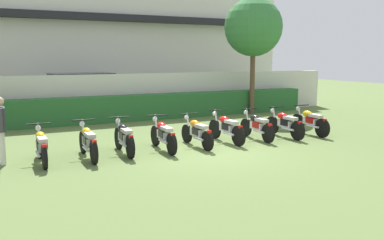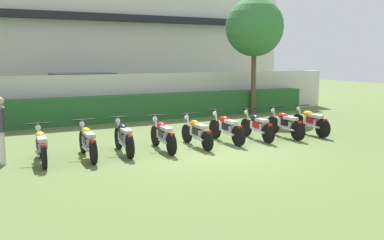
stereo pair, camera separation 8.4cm
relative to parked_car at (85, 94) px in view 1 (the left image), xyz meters
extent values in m
plane|color=#566B38|center=(1.42, -9.45, -0.94)|extent=(60.00, 60.00, 0.00)
cube|color=silver|center=(1.42, 5.30, 3.28)|extent=(22.03, 6.00, 8.44)
cube|color=black|center=(1.42, 2.05, 3.71)|extent=(18.50, 0.50, 0.36)
cube|color=silver|center=(1.42, -2.29, 0.02)|extent=(20.93, 0.30, 1.91)
cube|color=#28602D|center=(1.42, -2.99, -0.41)|extent=(16.74, 0.70, 1.06)
cube|color=#9EA3A8|center=(0.05, 0.01, -0.20)|extent=(4.67, 2.33, 1.00)
cube|color=#2D333D|center=(-0.15, -0.02, 0.63)|extent=(2.87, 1.99, 0.65)
cylinder|color=black|center=(1.52, 1.10, -0.60)|extent=(0.70, 0.29, 0.68)
cylinder|color=black|center=(1.72, -0.74, -0.60)|extent=(0.70, 0.29, 0.68)
cylinder|color=black|center=(-1.62, 0.75, -0.60)|extent=(0.70, 0.29, 0.68)
cylinder|color=black|center=(-1.41, -1.09, -0.60)|extent=(0.70, 0.29, 0.68)
cylinder|color=brown|center=(6.92, -3.50, 0.58)|extent=(0.22, 0.22, 3.04)
sphere|color=#387A3D|center=(6.92, -3.50, 3.02)|extent=(2.63, 2.63, 2.63)
cylinder|color=black|center=(-2.93, -8.14, -0.64)|extent=(0.10, 0.59, 0.58)
cylinder|color=black|center=(-2.94, -9.35, -0.64)|extent=(0.10, 0.59, 0.58)
cube|color=silver|center=(-2.94, -8.80, -0.49)|extent=(0.21, 0.60, 0.22)
ellipsoid|color=yellow|center=(-2.94, -8.63, -0.26)|extent=(0.22, 0.44, 0.22)
cube|color=#B2ADA3|center=(-2.94, -9.03, -0.28)|extent=(0.21, 0.52, 0.10)
cube|color=red|center=(-2.94, -9.45, -0.36)|extent=(0.10, 0.08, 0.08)
cylinder|color=silver|center=(-2.93, -8.23, -0.32)|extent=(0.05, 0.23, 0.65)
cylinder|color=black|center=(-2.93, -8.32, 0.00)|extent=(0.60, 0.04, 0.04)
sphere|color=silver|center=(-2.93, -8.12, -0.14)|extent=(0.14, 0.14, 0.14)
cylinder|color=silver|center=(-3.06, -9.05, -0.62)|extent=(0.08, 0.55, 0.07)
cube|color=black|center=(-2.94, -8.85, -0.44)|extent=(0.24, 0.36, 0.20)
cylinder|color=black|center=(-1.79, -8.07, -0.63)|extent=(0.09, 0.61, 0.61)
cylinder|color=black|center=(-1.80, -9.41, -0.63)|extent=(0.09, 0.61, 0.61)
cube|color=silver|center=(-1.79, -8.79, -0.48)|extent=(0.20, 0.60, 0.22)
ellipsoid|color=yellow|center=(-1.79, -8.62, -0.25)|extent=(0.22, 0.44, 0.22)
cube|color=#B2ADA3|center=(-1.79, -9.02, -0.27)|extent=(0.20, 0.52, 0.10)
cube|color=red|center=(-1.80, -9.51, -0.35)|extent=(0.10, 0.08, 0.08)
cylinder|color=silver|center=(-1.79, -8.16, -0.31)|extent=(0.05, 0.23, 0.65)
cylinder|color=black|center=(-1.79, -8.25, 0.01)|extent=(0.60, 0.04, 0.04)
sphere|color=silver|center=(-1.79, -8.05, -0.13)|extent=(0.14, 0.14, 0.14)
cylinder|color=silver|center=(-1.91, -9.04, -0.61)|extent=(0.07, 0.55, 0.07)
cube|color=black|center=(-1.79, -8.84, -0.43)|extent=(0.24, 0.36, 0.20)
cylinder|color=black|center=(-0.77, -8.03, -0.62)|extent=(0.11, 0.63, 0.63)
cylinder|color=black|center=(-0.81, -9.25, -0.62)|extent=(0.11, 0.63, 0.63)
cube|color=silver|center=(-0.79, -8.69, -0.47)|extent=(0.22, 0.61, 0.22)
ellipsoid|color=black|center=(-0.79, -8.52, -0.24)|extent=(0.24, 0.45, 0.22)
cube|color=#B2ADA3|center=(-0.80, -8.92, -0.26)|extent=(0.22, 0.53, 0.10)
cube|color=red|center=(-0.82, -9.35, -0.34)|extent=(0.10, 0.08, 0.08)
cylinder|color=silver|center=(-0.77, -8.12, -0.30)|extent=(0.06, 0.23, 0.65)
cylinder|color=black|center=(-0.78, -8.21, 0.02)|extent=(0.60, 0.06, 0.04)
sphere|color=silver|center=(-0.77, -8.01, -0.12)|extent=(0.14, 0.14, 0.14)
cylinder|color=silver|center=(-0.92, -8.94, -0.60)|extent=(0.09, 0.55, 0.07)
cube|color=black|center=(-0.79, -8.74, -0.42)|extent=(0.25, 0.37, 0.20)
cylinder|color=black|center=(0.34, -8.07, -0.63)|extent=(0.11, 0.61, 0.60)
cylinder|color=black|center=(0.30, -9.39, -0.63)|extent=(0.11, 0.61, 0.60)
cube|color=silver|center=(0.32, -8.78, -0.48)|extent=(0.22, 0.61, 0.22)
ellipsoid|color=red|center=(0.33, -8.61, -0.25)|extent=(0.23, 0.45, 0.22)
cube|color=beige|center=(0.31, -9.01, -0.27)|extent=(0.22, 0.53, 0.10)
cube|color=red|center=(0.30, -9.49, -0.35)|extent=(0.10, 0.08, 0.08)
cylinder|color=silver|center=(0.34, -8.16, -0.31)|extent=(0.06, 0.23, 0.65)
cylinder|color=black|center=(0.34, -8.25, 0.01)|extent=(0.60, 0.05, 0.04)
sphere|color=silver|center=(0.34, -8.05, -0.13)|extent=(0.14, 0.14, 0.14)
cylinder|color=silver|center=(0.19, -9.03, -0.61)|extent=(0.09, 0.55, 0.07)
cube|color=black|center=(0.32, -8.83, -0.43)|extent=(0.25, 0.37, 0.20)
cylinder|color=black|center=(1.38, -8.07, -0.65)|extent=(0.10, 0.57, 0.57)
cylinder|color=black|center=(1.41, -9.36, -0.65)|extent=(0.10, 0.57, 0.57)
cube|color=silver|center=(1.40, -8.77, -0.50)|extent=(0.21, 0.60, 0.22)
ellipsoid|color=orange|center=(1.40, -8.60, -0.27)|extent=(0.23, 0.44, 0.22)
cube|color=#B2ADA3|center=(1.40, -9.00, -0.29)|extent=(0.21, 0.52, 0.10)
cube|color=red|center=(1.42, -9.46, -0.37)|extent=(0.10, 0.08, 0.08)
cylinder|color=silver|center=(1.39, -8.16, -0.33)|extent=(0.05, 0.23, 0.65)
cylinder|color=black|center=(1.39, -8.25, -0.01)|extent=(0.60, 0.05, 0.04)
sphere|color=silver|center=(1.38, -8.05, -0.15)|extent=(0.14, 0.14, 0.14)
cylinder|color=silver|center=(1.29, -9.02, -0.63)|extent=(0.08, 0.55, 0.07)
cube|color=black|center=(1.40, -8.82, -0.45)|extent=(0.25, 0.37, 0.20)
cylinder|color=black|center=(2.48, -7.89, -0.63)|extent=(0.11, 0.62, 0.62)
cylinder|color=black|center=(2.52, -9.23, -0.63)|extent=(0.11, 0.62, 0.62)
cube|color=silver|center=(2.50, -8.61, -0.48)|extent=(0.22, 0.61, 0.22)
ellipsoid|color=red|center=(2.50, -8.44, -0.25)|extent=(0.23, 0.45, 0.22)
cube|color=beige|center=(2.51, -8.84, -0.27)|extent=(0.22, 0.53, 0.10)
cube|color=red|center=(2.53, -9.33, -0.35)|extent=(0.10, 0.08, 0.08)
cylinder|color=silver|center=(2.48, -7.98, -0.31)|extent=(0.06, 0.23, 0.65)
cylinder|color=black|center=(2.49, -8.07, 0.01)|extent=(0.60, 0.06, 0.04)
sphere|color=silver|center=(2.48, -7.87, -0.13)|extent=(0.14, 0.14, 0.14)
cylinder|color=silver|center=(2.39, -8.86, -0.61)|extent=(0.09, 0.55, 0.07)
cube|color=black|center=(2.51, -8.66, -0.43)|extent=(0.25, 0.37, 0.20)
cylinder|color=black|center=(3.63, -7.96, -0.64)|extent=(0.11, 0.59, 0.59)
cylinder|color=black|center=(3.59, -9.24, -0.64)|extent=(0.11, 0.59, 0.59)
cube|color=silver|center=(3.61, -8.65, -0.49)|extent=(0.22, 0.61, 0.22)
ellipsoid|color=black|center=(3.62, -8.48, -0.26)|extent=(0.23, 0.45, 0.22)
cube|color=#B2ADA3|center=(3.60, -8.88, -0.28)|extent=(0.22, 0.53, 0.10)
cube|color=red|center=(3.59, -9.34, -0.36)|extent=(0.10, 0.08, 0.08)
cylinder|color=silver|center=(3.63, -8.05, -0.32)|extent=(0.06, 0.23, 0.65)
cylinder|color=black|center=(3.63, -8.14, 0.00)|extent=(0.60, 0.06, 0.04)
sphere|color=silver|center=(3.64, -7.94, -0.14)|extent=(0.14, 0.14, 0.14)
cylinder|color=silver|center=(3.48, -8.90, -0.62)|extent=(0.09, 0.55, 0.07)
cube|color=#A51414|center=(3.61, -8.70, -0.44)|extent=(0.25, 0.37, 0.20)
cylinder|color=black|center=(4.65, -8.06, -0.63)|extent=(0.10, 0.61, 0.61)
cylinder|color=black|center=(4.67, -9.33, -0.63)|extent=(0.10, 0.61, 0.61)
cube|color=silver|center=(4.66, -8.74, -0.48)|extent=(0.21, 0.60, 0.22)
ellipsoid|color=red|center=(4.66, -8.57, -0.25)|extent=(0.22, 0.44, 0.22)
cube|color=beige|center=(4.66, -8.97, -0.27)|extent=(0.21, 0.52, 0.10)
cube|color=red|center=(4.67, -9.43, -0.35)|extent=(0.10, 0.08, 0.08)
cylinder|color=silver|center=(4.66, -8.15, -0.31)|extent=(0.05, 0.23, 0.65)
cylinder|color=black|center=(4.66, -8.24, 0.01)|extent=(0.60, 0.04, 0.04)
sphere|color=silver|center=(4.65, -8.04, -0.13)|extent=(0.14, 0.14, 0.14)
cylinder|color=silver|center=(4.54, -9.00, -0.61)|extent=(0.08, 0.55, 0.07)
cube|color=black|center=(4.66, -8.79, -0.43)|extent=(0.24, 0.36, 0.20)
cylinder|color=black|center=(5.74, -8.09, -0.62)|extent=(0.11, 0.63, 0.63)
cylinder|color=black|center=(5.70, -9.33, -0.62)|extent=(0.11, 0.63, 0.63)
cube|color=silver|center=(5.72, -8.76, -0.47)|extent=(0.22, 0.61, 0.22)
ellipsoid|color=yellow|center=(5.72, -8.59, -0.24)|extent=(0.23, 0.45, 0.22)
cube|color=beige|center=(5.71, -8.99, -0.26)|extent=(0.21, 0.53, 0.10)
cube|color=red|center=(5.70, -9.43, -0.34)|extent=(0.10, 0.08, 0.08)
cylinder|color=silver|center=(5.73, -8.18, -0.30)|extent=(0.06, 0.23, 0.65)
cylinder|color=black|center=(5.73, -8.27, 0.02)|extent=(0.60, 0.05, 0.04)
sphere|color=silver|center=(5.74, -8.07, -0.12)|extent=(0.14, 0.14, 0.14)
cylinder|color=silver|center=(5.59, -9.00, -0.60)|extent=(0.08, 0.55, 0.07)
cube|color=#A51414|center=(5.72, -8.81, -0.42)|extent=(0.25, 0.37, 0.20)
cylinder|color=silver|center=(-3.81, -8.28, -0.52)|extent=(0.13, 0.13, 0.83)
cylinder|color=silver|center=(-3.81, -8.50, -0.52)|extent=(0.13, 0.13, 0.83)
cube|color=#38383D|center=(-3.81, -8.39, 0.18)|extent=(0.22, 0.48, 0.59)
cylinder|color=#38383D|center=(-3.81, -8.10, 0.20)|extent=(0.09, 0.09, 0.56)
cylinder|color=#38383D|center=(-3.81, -8.68, 0.20)|extent=(0.09, 0.09, 0.56)
camera|label=1|loc=(-4.02, -19.37, 1.68)|focal=38.62mm
camera|label=2|loc=(-3.94, -19.41, 1.68)|focal=38.62mm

